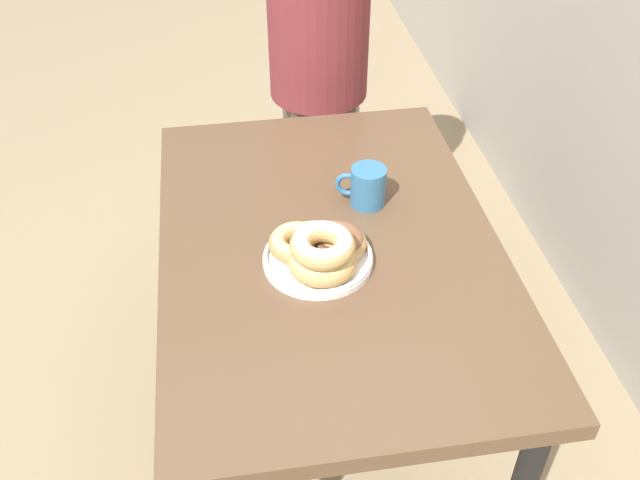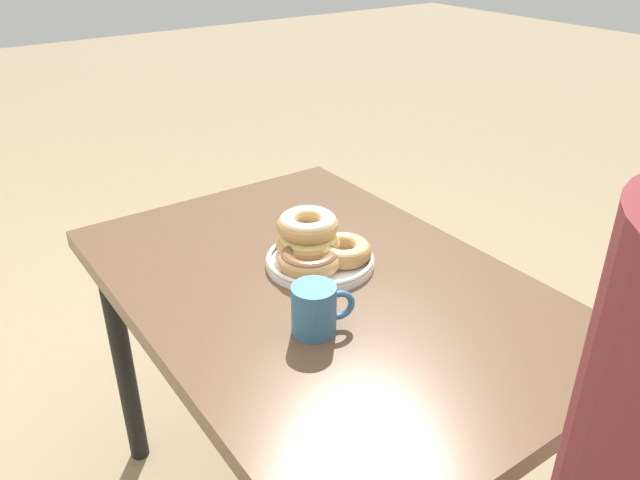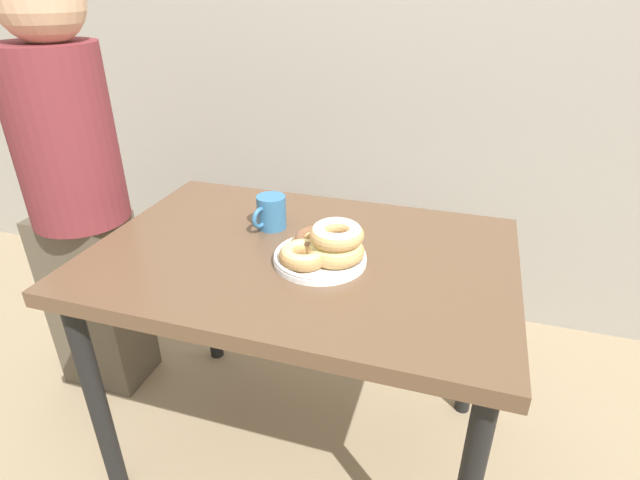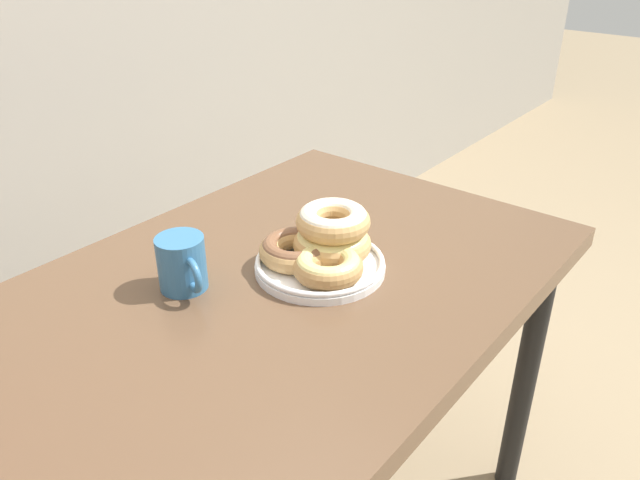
{
  "view_description": "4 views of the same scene",
  "coord_description": "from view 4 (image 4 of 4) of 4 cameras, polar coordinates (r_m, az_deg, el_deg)",
  "views": [
    {
      "loc": [
        1.15,
        -0.0,
        1.69
      ],
      "look_at": [
        0.06,
        0.17,
        0.77
      ],
      "focal_mm": 40.0,
      "sensor_mm": 36.0,
      "label": 1
    },
    {
      "loc": [
        -0.87,
        0.83,
        1.37
      ],
      "look_at": [
        0.06,
        0.17,
        0.77
      ],
      "focal_mm": 35.0,
      "sensor_mm": 36.0,
      "label": 2
    },
    {
      "loc": [
        0.38,
        -0.85,
        1.32
      ],
      "look_at": [
        0.06,
        0.17,
        0.77
      ],
      "focal_mm": 28.0,
      "sensor_mm": 36.0,
      "label": 3
    },
    {
      "loc": [
        -0.67,
        -0.42,
        1.27
      ],
      "look_at": [
        0.06,
        0.17,
        0.77
      ],
      "focal_mm": 35.0,
      "sensor_mm": 36.0,
      "label": 4
    }
  ],
  "objects": [
    {
      "name": "dining_table",
      "position": [
        1.12,
        -3.4,
        -7.05
      ],
      "size": [
        1.06,
        0.73,
        0.71
      ],
      "color": "brown",
      "rests_on": "ground_plane"
    },
    {
      "name": "donut_plate",
      "position": [
        1.08,
        0.23,
        -0.64
      ],
      "size": [
        0.24,
        0.24,
        0.1
      ],
      "color": "white",
      "rests_on": "dining_table"
    },
    {
      "name": "coffee_mug",
      "position": [
        1.05,
        -12.47,
        -2.08
      ],
      "size": [
        0.08,
        0.11,
        0.09
      ],
      "color": "teal",
      "rests_on": "dining_table"
    }
  ]
}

